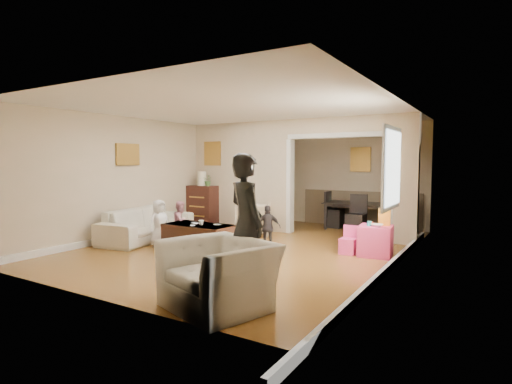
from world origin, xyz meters
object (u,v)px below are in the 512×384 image
Objects in this scene: armchair_front at (219,275)px; coffee_table at (199,237)px; armchair_back at (253,218)px; child_kneel_a at (159,223)px; adult_person at (246,223)px; dresser at (202,206)px; cyan_cup at (369,223)px; child_toddler at (268,227)px; dining_table at (364,216)px; play_table at (375,241)px; child_kneel_b at (181,222)px; table_lamp at (202,179)px; sofa at (148,224)px; coffee_cup at (201,223)px.

armchair_front is 3.01m from coffee_table.
child_kneel_a is at bearing 38.70° from armchair_back.
adult_person is at bearing -37.53° from coffee_table.
dresser is (-1.76, 0.36, 0.15)m from armchair_back.
cyan_cup is at bearing 137.08° from armchair_back.
adult_person is at bearing 74.47° from child_toddler.
armchair_front is 3.10m from child_toddler.
cyan_cup is 0.05× the size of adult_person.
coffee_table is 1.56× the size of child_toddler.
dining_table is 5.42m from adult_person.
child_toddler is at bearing -36.53° from adult_person.
child_kneel_b reaches higher than play_table.
dresser reaches higher than coffee_table.
adult_person is at bearing -93.19° from dining_table.
dining_table is (3.73, 1.53, -0.89)m from table_lamp.
armchair_back is 4.59m from armchair_front.
coffee_table is at bearing -3.18° from child_toddler.
cyan_cup is at bearing -58.47° from child_kneel_a.
child_kneel_b is at bearing -62.19° from table_lamp.
dining_table reaches higher than coffee_table.
child_kneel_b is at bearing -165.59° from cyan_cup.
play_table is at bearing -73.67° from dining_table.
armchair_front is 3.21× the size of table_lamp.
coffee_table is 16.22× the size of cyan_cup.
armchair_back is 0.93× the size of child_kneel_b.
sofa is 2.75× the size of child_toddler.
child_kneel_b is (-0.80, 0.35, -0.10)m from coffee_cup.
play_table is at bearing -93.95° from child_kneel_b.
armchair_back is at bearing 167.14° from play_table.
armchair_front reaches higher than armchair_back.
coffee_table is at bearing -7.26° from adult_person.
child_kneel_a reaches higher than child_kneel_b.
dresser is at bearing -161.46° from dining_table.
dining_table is at bearing 62.53° from coffee_table.
coffee_cup is at bearing 63.85° from armchair_back.
child_toddler reaches higher than coffee_cup.
cyan_cup is (4.57, -1.08, -0.65)m from table_lamp.
armchair_back reaches higher than dining_table.
armchair_front is at bearing -132.59° from sofa.
coffee_table is 1.30m from child_toddler.
dining_table is (3.73, 1.53, -0.19)m from dresser.
armchair_front is at bearing -93.00° from dining_table.
coffee_cup is 1.25× the size of cyan_cup.
dining_table is 3.21m from child_toddler.
dresser is 0.70m from table_lamp.
child_kneel_b is (0.15, 0.45, -0.03)m from child_kneel_a.
armchair_back reaches higher than sofa.
coffee_cup is 0.11× the size of child_kneel_a.
armchair_back is 1.56m from child_toddler.
armchair_back is at bearing -42.49° from child_kneel_b.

